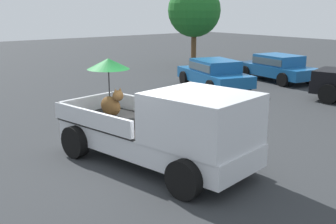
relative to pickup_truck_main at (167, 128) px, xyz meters
The scene contains 5 objects.
ground_plane 1.05m from the pickup_truck_main, 168.96° to the right, with size 80.00×80.00×0.00m, color #2D3033.
pickup_truck_main is the anchor object (origin of this frame).
parked_sedan_near 10.03m from the pickup_truck_main, 129.15° to the left, with size 4.62×2.87×1.33m.
parked_sedan_far 13.08m from the pickup_truck_main, 116.37° to the left, with size 4.52×2.48×1.33m.
tree_by_lot 17.42m from the pickup_truck_main, 136.07° to the left, with size 3.24×3.24×5.08m.
Camera 1 is at (7.57, -5.59, 3.62)m, focal length 44.66 mm.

